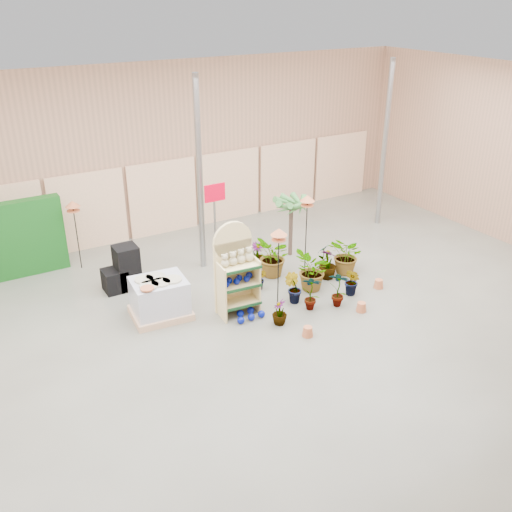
{
  "coord_description": "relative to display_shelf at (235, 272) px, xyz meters",
  "views": [
    {
      "loc": [
        -5.17,
        -7.82,
        6.1
      ],
      "look_at": [
        0.3,
        1.5,
        1.0
      ],
      "focal_mm": 40.0,
      "sensor_mm": 36.0,
      "label": 1
    }
  ],
  "objects": [
    {
      "name": "room",
      "position": [
        0.34,
        -0.34,
        1.32
      ],
      "size": [
        15.2,
        12.1,
        4.7
      ],
      "color": "#5C5D53",
      "rests_on": "ground"
    },
    {
      "name": "display_shelf",
      "position": [
        0.0,
        0.0,
        0.0
      ],
      "size": [
        0.86,
        0.58,
        1.96
      ],
      "rotation": [
        0.0,
        0.0,
        -0.08
      ],
      "color": "#D8C282",
      "rests_on": "ground"
    },
    {
      "name": "teddy_bears",
      "position": [
        0.03,
        -0.09,
        0.35
      ],
      "size": [
        0.72,
        0.19,
        0.31
      ],
      "color": "#BCB08A",
      "rests_on": "display_shelf"
    },
    {
      "name": "gazing_balls_shelf",
      "position": [
        0.0,
        -0.11,
        -0.12
      ],
      "size": [
        0.72,
        0.25,
        0.14
      ],
      "color": "#06138E",
      "rests_on": "display_shelf"
    },
    {
      "name": "gazing_balls_floor",
      "position": [
        0.08,
        -0.41,
        -0.82
      ],
      "size": [
        0.63,
        0.39,
        0.15
      ],
      "color": "#06138E",
      "rests_on": "ground"
    },
    {
      "name": "pallet_stack",
      "position": [
        -1.43,
        0.58,
        -0.48
      ],
      "size": [
        1.24,
        1.06,
        0.86
      ],
      "rotation": [
        0.0,
        0.0,
        -0.09
      ],
      "color": "tan",
      "rests_on": "ground"
    },
    {
      "name": "charcoal_planters",
      "position": [
        -1.68,
        2.11,
        -0.48
      ],
      "size": [
        0.8,
        0.5,
        1.0
      ],
      "color": "black",
      "rests_on": "ground"
    },
    {
      "name": "trellis_stock",
      "position": [
        -3.46,
        3.95,
        0.0
      ],
      "size": [
        2.0,
        0.3,
        1.8
      ],
      "primitive_type": "cube",
      "color": "#115015",
      "rests_on": "ground"
    },
    {
      "name": "offer_sign",
      "position": [
        0.44,
        1.73,
        0.67
      ],
      "size": [
        0.5,
        0.08,
        2.2
      ],
      "color": "gray",
      "rests_on": "ground"
    },
    {
      "name": "bird_table_front",
      "position": [
        0.84,
        -0.3,
        0.75
      ],
      "size": [
        0.34,
        0.34,
        1.78
      ],
      "color": "black",
      "rests_on": "ground"
    },
    {
      "name": "bird_table_right",
      "position": [
        2.38,
        0.9,
        0.82
      ],
      "size": [
        0.34,
        0.34,
        1.85
      ],
      "color": "black",
      "rests_on": "ground"
    },
    {
      "name": "bird_table_back",
      "position": [
        -2.25,
        3.63,
        0.68
      ],
      "size": [
        0.34,
        0.34,
        1.7
      ],
      "color": "black",
      "rests_on": "ground"
    },
    {
      "name": "palm",
      "position": [
        2.49,
        1.72,
        0.49
      ],
      "size": [
        0.7,
        0.7,
        1.63
      ],
      "color": "#4A372D",
      "rests_on": "ground"
    },
    {
      "name": "potted_plant_0",
      "position": [
        1.38,
        -0.74,
        -0.5
      ],
      "size": [
        0.5,
        0.49,
        0.79
      ],
      "primitive_type": "imported",
      "rotation": [
        0.0,
        0.0,
        2.41
      ],
      "color": "#3E7F3A",
      "rests_on": "ground"
    },
    {
      "name": "potted_plant_1",
      "position": [
        1.22,
        -0.31,
        -0.56
      ],
      "size": [
        0.45,
        0.47,
        0.66
      ],
      "primitive_type": "imported",
      "rotation": [
        0.0,
        0.0,
        2.19
      ],
      "color": "#3E7F3A",
      "rests_on": "ground"
    },
    {
      "name": "potted_plant_2",
      "position": [
        1.88,
        -0.08,
        -0.42
      ],
      "size": [
        1.13,
        1.13,
        0.95
      ],
      "primitive_type": "imported",
      "rotation": [
        0.0,
        0.0,
        3.98
      ],
      "color": "#3E7F3A",
      "rests_on": "ground"
    },
    {
      "name": "potted_plant_3",
      "position": [
        2.53,
        0.22,
        -0.53
      ],
      "size": [
        0.54,
        0.54,
        0.73
      ],
      "primitive_type": "imported",
      "rotation": [
        0.0,
        0.0,
        2.01
      ],
      "color": "#3E7F3A",
      "rests_on": "ground"
    },
    {
      "name": "potted_plant_4",
      "position": [
        2.72,
        0.64,
        -0.56
      ],
      "size": [
        0.41,
        0.33,
        0.68
      ],
      "primitive_type": "imported",
      "rotation": [
        0.0,
        0.0,
        3.43
      ],
      "color": "#3E7F3A",
      "rests_on": "ground"
    },
    {
      "name": "potted_plant_5",
      "position": [
        0.89,
        0.51,
        -0.63
      ],
      "size": [
        0.36,
        0.38,
        0.54
      ],
      "primitive_type": "imported",
      "rotation": [
        0.0,
        0.0,
        5.25
      ],
      "color": "#3E7F3A",
      "rests_on": "ground"
    },
    {
      "name": "potted_plant_6",
      "position": [
        1.5,
        0.93,
        -0.4
      ],
      "size": [
        0.98,
        1.06,
        0.99
      ],
      "primitive_type": "imported",
      "rotation": [
        0.0,
        0.0,
        4.44
      ],
      "color": "#3E7F3A",
      "rests_on": "ground"
    },
    {
      "name": "potted_plant_7",
      "position": [
        0.5,
        -0.9,
        -0.63
      ],
      "size": [
        0.41,
        0.41,
        0.54
      ],
      "primitive_type": "imported",
      "rotation": [
        0.0,
        0.0,
        4.21
      ],
      "color": "#3E7F3A",
      "rests_on": "ground"
    },
    {
      "name": "potted_plant_8",
      "position": [
        1.96,
        -0.92,
        -0.49
      ],
      "size": [
        0.49,
        0.52,
        0.81
      ],
      "primitive_type": "imported",
      "rotation": [
        0.0,
        0.0,
        2.2
      ],
      "color": "#3E7F3A",
      "rests_on": "ground"
    },
    {
      "name": "potted_plant_9",
      "position": [
        2.49,
        -0.71,
        -0.57
      ],
      "size": [
        0.31,
        0.37,
        0.66
      ],
      "primitive_type": "imported",
      "rotation": [
        0.0,
        0.0,
        4.67
      ],
      "color": "#3E7F3A",
      "rests_on": "ground"
    },
    {
      "name": "potted_plant_10",
      "position": [
        3.06,
        0.17,
        -0.44
      ],
      "size": [
        0.74,
        0.85,
        0.92
      ],
      "primitive_type": "imported",
      "rotation": [
        0.0,
        0.0,
        4.74
      ],
      "color": "#3E7F3A",
      "rests_on": "ground"
    },
    {
      "name": "potted_plant_11",
      "position": [
        1.46,
        1.61,
        -0.61
      ],
      "size": [
        0.4,
        0.4,
        0.58
      ],
      "primitive_type": "imported",
      "rotation": [
        0.0,
        0.0,
        0.26
      ],
      "color": "#3E7F3A",
      "rests_on": "ground"
    }
  ]
}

